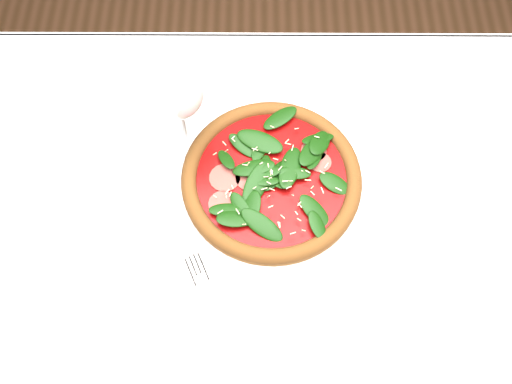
{
  "coord_description": "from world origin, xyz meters",
  "views": [
    {
      "loc": [
        -0.09,
        -0.35,
        1.6
      ],
      "look_at": [
        -0.09,
        0.05,
        0.77
      ],
      "focal_mm": 40.0,
      "sensor_mm": 36.0,
      "label": 1
    }
  ],
  "objects_px": {
    "pizza": "(271,177)",
    "napkin": "(216,315)",
    "wine_glass": "(176,90)",
    "plate": "(271,183)"
  },
  "relations": [
    {
      "from": "plate",
      "to": "pizza",
      "type": "distance_m",
      "value": 0.02
    },
    {
      "from": "pizza",
      "to": "wine_glass",
      "type": "height_order",
      "value": "wine_glass"
    },
    {
      "from": "wine_glass",
      "to": "napkin",
      "type": "xyz_separation_m",
      "value": [
        0.06,
        -0.3,
        -0.15
      ]
    },
    {
      "from": "wine_glass",
      "to": "napkin",
      "type": "height_order",
      "value": "wine_glass"
    },
    {
      "from": "pizza",
      "to": "napkin",
      "type": "distance_m",
      "value": 0.24
    },
    {
      "from": "pizza",
      "to": "napkin",
      "type": "relative_size",
      "value": 2.08
    },
    {
      "from": "plate",
      "to": "napkin",
      "type": "relative_size",
      "value": 2.11
    },
    {
      "from": "plate",
      "to": "pizza",
      "type": "xyz_separation_m",
      "value": [
        0.0,
        -0.0,
        0.02
      ]
    },
    {
      "from": "wine_glass",
      "to": "napkin",
      "type": "bearing_deg",
      "value": -78.73
    },
    {
      "from": "plate",
      "to": "pizza",
      "type": "bearing_deg",
      "value": -45.0
    }
  ]
}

